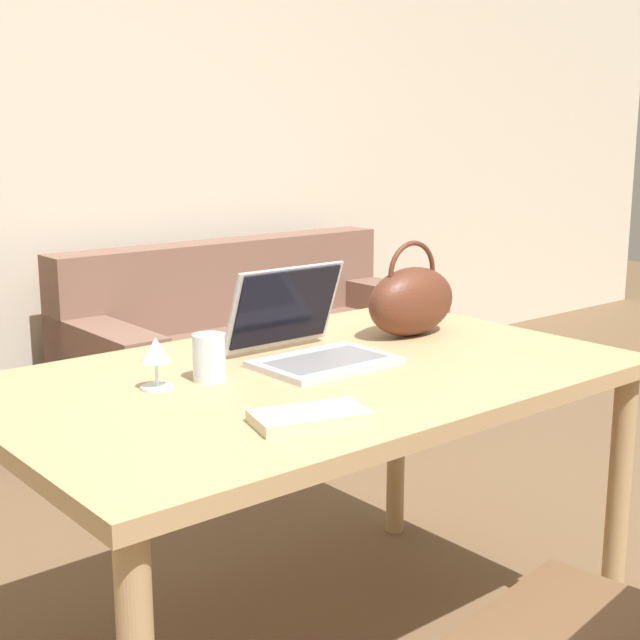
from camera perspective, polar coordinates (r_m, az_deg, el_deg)
name	(u,v)px	position (r m, az deg, el deg)	size (l,w,h in m)	color
dining_table	(312,402)	(2.16, -0.55, -5.29)	(1.53, 0.95, 0.78)	tan
couch	(255,356)	(4.25, -4.19, -2.30)	(1.79, 0.76, 0.82)	#7F5B4C
laptop	(306,336)	(2.22, -0.92, -1.01)	(0.33, 0.32, 0.23)	silver
drinking_glass	(209,357)	(2.06, -7.11, -2.39)	(0.08, 0.08, 0.11)	silver
wine_glass	(156,354)	(2.00, -10.46, -2.17)	(0.07, 0.07, 0.12)	silver
handbag	(411,300)	(2.49, 5.87, 1.28)	(0.30, 0.15, 0.27)	#592D1E
book	(310,417)	(1.76, -0.66, -6.23)	(0.25, 0.18, 0.02)	beige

